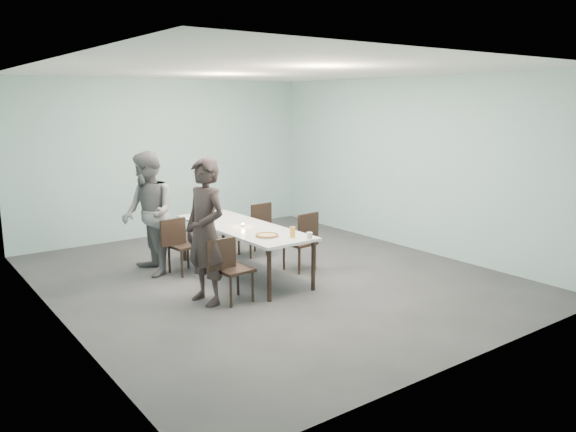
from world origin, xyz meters
TOP-DOWN VIEW (x-y plane):
  - ground at (0.00, 0.00)m, footprint 7.00×7.00m
  - room_shell at (0.00, 0.00)m, footprint 6.02×7.02m
  - table at (-0.25, 0.33)m, footprint 0.92×2.61m
  - chair_near_left at (-1.05, -0.62)m, footprint 0.62×0.44m
  - chair_far_left at (-1.02, 0.90)m, footprint 0.64×0.47m
  - chair_near_right at (0.65, 0.01)m, footprint 0.63×0.47m
  - chair_far_right at (0.53, 1.17)m, footprint 0.62×0.45m
  - diner_near at (-1.28, -0.44)m, footprint 0.55×0.75m
  - diner_far at (-1.38, 1.17)m, footprint 0.78×0.96m
  - pizza at (-0.35, -0.47)m, footprint 0.34×0.34m
  - side_plate at (-0.17, -0.26)m, footprint 0.18×0.18m
  - beer_glass at (-0.10, -0.71)m, footprint 0.08×0.08m
  - water_tumbler at (0.04, -0.91)m, footprint 0.08×0.08m
  - tealight at (-0.29, 0.26)m, footprint 0.06×0.06m
  - amber_tumbler at (-0.36, 0.98)m, footprint 0.07×0.07m
  - menu at (-0.45, 1.19)m, footprint 0.30×0.22m

SIDE VIEW (x-z plane):
  - ground at x=0.00m, z-range 0.00..0.00m
  - chair_near_left at x=-1.05m, z-range 0.07..0.94m
  - chair_far_left at x=-1.02m, z-range 0.07..0.94m
  - chair_near_right at x=0.65m, z-range 0.07..0.94m
  - chair_far_right at x=0.53m, z-range 0.07..0.94m
  - table at x=-0.25m, z-range 0.32..1.07m
  - menu at x=-0.45m, z-range 0.75..0.76m
  - side_plate at x=-0.17m, z-range 0.75..0.76m
  - pizza at x=-0.35m, z-range 0.75..0.79m
  - tealight at x=-0.29m, z-range 0.75..0.79m
  - amber_tumbler at x=-0.36m, z-range 0.75..0.83m
  - water_tumbler at x=0.04m, z-range 0.75..0.84m
  - beer_glass at x=-0.10m, z-range 0.75..0.90m
  - diner_far at x=-1.38m, z-range 0.00..1.87m
  - diner_near at x=-1.28m, z-range 0.00..1.88m
  - room_shell at x=0.00m, z-range 0.52..3.53m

